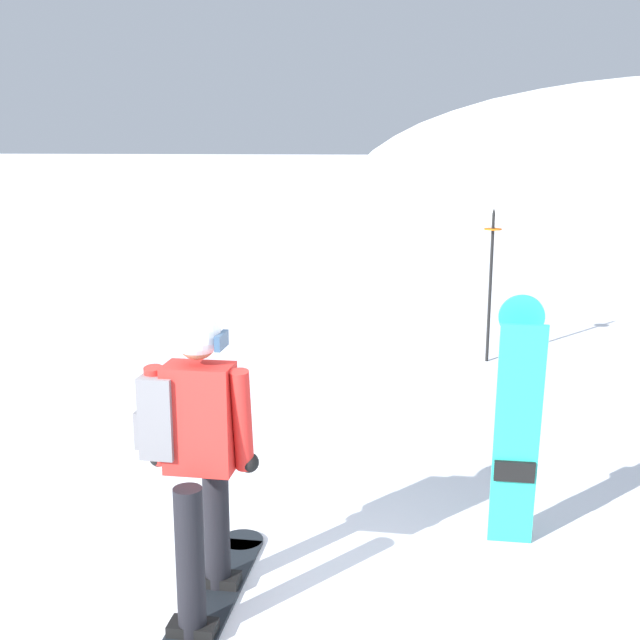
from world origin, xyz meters
TOP-DOWN VIEW (x-y plane):
  - ground_plane at (0.00, 0.00)m, footprint 300.00×300.00m
  - snowboarder_main at (-0.35, 0.13)m, footprint 0.64×1.84m
  - spare_snowboard at (1.41, 1.11)m, footprint 0.28×0.26m
  - piste_marker_near at (1.51, 5.62)m, footprint 0.20×0.20m

SIDE VIEW (x-z plane):
  - ground_plane at x=0.00m, z-range 0.00..0.00m
  - spare_snowboard at x=1.41m, z-range 0.01..1.66m
  - snowboarder_main at x=-0.35m, z-range 0.06..1.78m
  - piste_marker_near at x=1.51m, z-range 0.13..1.96m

